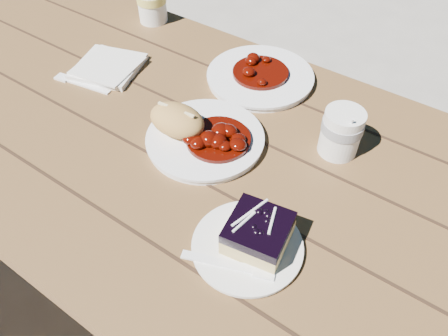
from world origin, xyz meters
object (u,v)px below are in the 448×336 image
Objects in this scene: second_plate at (260,77)px; second_cup at (152,4)px; coffee_cup at (341,132)px; blueberry_cake at (258,233)px; dessert_plate at (247,247)px; main_plate at (205,139)px; bread_roll at (177,120)px; picnic_table at (199,192)px.

second_plate is 2.55× the size of second_cup.
blueberry_cake is at bearing -92.59° from coffee_cup.
dessert_plate is 0.04m from blueberry_cake.
bread_roll is (-0.05, -0.02, 0.04)m from main_plate.
dessert_plate is 1.84× the size of second_cup.
blueberry_cake is 0.29m from coffee_cup.
second_cup reaches higher than second_plate.
second_cup is (-0.40, 0.07, 0.04)m from second_plate.
coffee_cup and second_cup have the same top height.
dessert_plate is 0.80m from second_cup.
main_plate is 2.15× the size of blueberry_cake.
second_plate is (-0.24, 0.41, -0.03)m from blueberry_cake.
second_cup is at bearing 140.49° from picnic_table.
blueberry_cake reaches higher than second_plate.
blueberry_cake is at bearing -36.36° from second_cup.
coffee_cup reaches higher than dessert_plate.
bread_roll is 1.24× the size of coffee_cup.
main_plate reaches higher than picnic_table.
coffee_cup is at bearing 30.33° from picnic_table.
second_cup is at bearing 170.08° from second_plate.
coffee_cup is 0.29m from second_plate.
main_plate reaches higher than dessert_plate.
dessert_plate is at bearing -60.88° from second_plate.
second_plate is (-0.02, 0.25, 0.00)m from main_plate.
picnic_table is at bearing 11.14° from bread_roll.
blueberry_cake is at bearing 56.31° from dessert_plate.
main_plate is 1.97× the size of bread_roll.
picnic_table is at bearing -149.67° from coffee_cup.
main_plate is 0.27m from blueberry_cake.
picnic_table is 0.21m from bread_roll.
picnic_table is at bearing -89.00° from second_plate.
dessert_plate is 1.84× the size of coffee_cup.
picnic_table is 8.32× the size of main_plate.
main_plate is at bearing 19.98° from bread_roll.
second_plate is at bearing 91.00° from picnic_table.
main_plate is 0.95× the size of second_plate.
second_plate reaches higher than picnic_table.
blueberry_cake is at bearing -34.48° from main_plate.
second_cup is (-0.37, 0.34, 0.00)m from bread_roll.
bread_roll reaches higher than dessert_plate.
main_plate and second_plate have the same top height.
picnic_table is at bearing 145.91° from dessert_plate.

